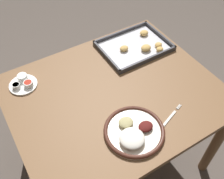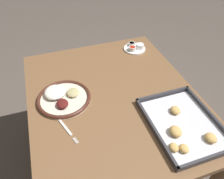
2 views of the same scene
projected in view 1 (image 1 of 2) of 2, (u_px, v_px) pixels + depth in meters
The scene contains 6 objects.
ground_plane at pixel (114, 156), 1.91m from camera, with size 8.00×8.00×0.00m, color #564C44.
dining_table at pixel (114, 104), 1.45m from camera, with size 1.08×0.89×0.71m.
dinner_plate at pixel (134, 132), 1.20m from camera, with size 0.29×0.29×0.05m.
fork at pixel (168, 120), 1.25m from camera, with size 0.21×0.09×0.00m.
saucer_plate at pixel (23, 83), 1.40m from camera, with size 0.15×0.15×0.04m.
baking_tray at pixel (136, 46), 1.61m from camera, with size 0.41×0.31×0.04m.
Camera 1 is at (-0.48, -0.76, 1.75)m, focal length 42.00 mm.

